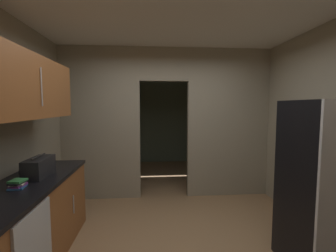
% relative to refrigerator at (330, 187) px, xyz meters
% --- Properties ---
extents(kitchen_overhead_slab, '(4.12, 7.52, 0.06)m').
position_rel_refrigerator_xyz_m(kitchen_overhead_slab, '(-1.46, 0.81, 1.85)').
color(kitchen_overhead_slab, silver).
extents(kitchen_partition, '(3.72, 0.12, 2.68)m').
position_rel_refrigerator_xyz_m(kitchen_partition, '(-1.45, 2.04, 0.55)').
color(kitchen_partition, gray).
rests_on(kitchen_partition, ground).
extents(adjoining_room_shell, '(3.72, 2.72, 2.68)m').
position_rel_refrigerator_xyz_m(adjoining_room_shell, '(-1.46, 3.93, 0.48)').
color(adjoining_room_shell, slate).
rests_on(adjoining_room_shell, ground).
extents(refrigerator, '(0.77, 0.71, 1.71)m').
position_rel_refrigerator_xyz_m(refrigerator, '(0.00, 0.00, 0.00)').
color(refrigerator, black).
rests_on(refrigerator, ground).
extents(lower_cabinet_run, '(0.63, 1.88, 0.89)m').
position_rel_refrigerator_xyz_m(lower_cabinet_run, '(-3.01, 0.27, -0.41)').
color(lower_cabinet_run, brown).
rests_on(lower_cabinet_run, ground).
extents(upper_cabinet_counterside, '(0.36, 1.69, 0.63)m').
position_rel_refrigerator_xyz_m(upper_cabinet_counterside, '(-3.01, 0.27, 0.99)').
color(upper_cabinet_counterside, brown).
extents(boombox, '(0.20, 0.42, 0.23)m').
position_rel_refrigerator_xyz_m(boombox, '(-2.98, 0.46, 0.14)').
color(boombox, black).
rests_on(boombox, lower_cabinet_run).
extents(book_stack, '(0.14, 0.16, 0.08)m').
position_rel_refrigerator_xyz_m(book_stack, '(-3.01, 0.11, 0.07)').
color(book_stack, '#2D609E').
rests_on(book_stack, lower_cabinet_run).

